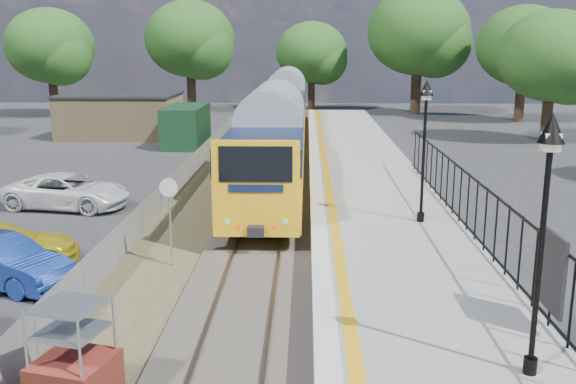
{
  "coord_description": "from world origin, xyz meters",
  "views": [
    {
      "loc": [
        1.54,
        -14.43,
        6.55
      ],
      "look_at": [
        0.96,
        5.38,
        2.0
      ],
      "focal_mm": 40.0,
      "sensor_mm": 36.0,
      "label": 1
    }
  ],
  "objects_px": {
    "victorian_lamp_north": "(425,118)",
    "car_white": "(68,191)",
    "victorian_lamp_south": "(547,185)",
    "brick_plinth": "(73,359)",
    "car_blue": "(1,262)",
    "speed_sign": "(169,208)",
    "car_yellow": "(0,246)",
    "train": "(282,115)"
  },
  "relations": [
    {
      "from": "victorian_lamp_north",
      "to": "car_white",
      "type": "relative_size",
      "value": 0.9
    },
    {
      "from": "victorian_lamp_south",
      "to": "brick_plinth",
      "type": "relative_size",
      "value": 2.21
    },
    {
      "from": "car_blue",
      "to": "victorian_lamp_north",
      "type": "bearing_deg",
      "value": -51.06
    },
    {
      "from": "speed_sign",
      "to": "car_yellow",
      "type": "distance_m",
      "value": 5.29
    },
    {
      "from": "car_blue",
      "to": "car_yellow",
      "type": "distance_m",
      "value": 1.73
    },
    {
      "from": "victorian_lamp_north",
      "to": "train",
      "type": "height_order",
      "value": "victorian_lamp_north"
    },
    {
      "from": "victorian_lamp_north",
      "to": "car_white",
      "type": "xyz_separation_m",
      "value": [
        -13.53,
        4.87,
        -3.59
      ]
    },
    {
      "from": "car_blue",
      "to": "car_yellow",
      "type": "height_order",
      "value": "car_blue"
    },
    {
      "from": "train",
      "to": "car_blue",
      "type": "bearing_deg",
      "value": -106.75
    },
    {
      "from": "train",
      "to": "car_yellow",
      "type": "bearing_deg",
      "value": -109.71
    },
    {
      "from": "car_yellow",
      "to": "car_white",
      "type": "height_order",
      "value": "car_white"
    },
    {
      "from": "brick_plinth",
      "to": "victorian_lamp_north",
      "type": "bearing_deg",
      "value": 51.11
    },
    {
      "from": "train",
      "to": "speed_sign",
      "type": "height_order",
      "value": "train"
    },
    {
      "from": "victorian_lamp_south",
      "to": "car_blue",
      "type": "height_order",
      "value": "victorian_lamp_south"
    },
    {
      "from": "victorian_lamp_north",
      "to": "car_blue",
      "type": "distance_m",
      "value": 13.29
    },
    {
      "from": "car_yellow",
      "to": "car_white",
      "type": "distance_m",
      "value": 7.17
    },
    {
      "from": "victorian_lamp_south",
      "to": "car_white",
      "type": "distance_m",
      "value": 20.56
    },
    {
      "from": "train",
      "to": "car_white",
      "type": "xyz_separation_m",
      "value": [
        -8.23,
        -14.21,
        -1.63
      ]
    },
    {
      "from": "victorian_lamp_south",
      "to": "victorian_lamp_north",
      "type": "height_order",
      "value": "same"
    },
    {
      "from": "victorian_lamp_south",
      "to": "car_yellow",
      "type": "xyz_separation_m",
      "value": [
        -13.15,
        7.72,
        -3.64
      ]
    },
    {
      "from": "victorian_lamp_south",
      "to": "train",
      "type": "relative_size",
      "value": 0.11
    },
    {
      "from": "victorian_lamp_north",
      "to": "car_blue",
      "type": "bearing_deg",
      "value": -162.53
    },
    {
      "from": "victorian_lamp_north",
      "to": "car_white",
      "type": "distance_m",
      "value": 14.82
    },
    {
      "from": "brick_plinth",
      "to": "car_yellow",
      "type": "distance_m",
      "value": 9.1
    },
    {
      "from": "victorian_lamp_south",
      "to": "car_yellow",
      "type": "distance_m",
      "value": 15.68
    },
    {
      "from": "train",
      "to": "car_white",
      "type": "relative_size",
      "value": 8.01
    },
    {
      "from": "victorian_lamp_south",
      "to": "train",
      "type": "distance_m",
      "value": 29.66
    },
    {
      "from": "brick_plinth",
      "to": "car_blue",
      "type": "distance_m",
      "value": 7.38
    },
    {
      "from": "train",
      "to": "speed_sign",
      "type": "xyz_separation_m",
      "value": [
        -2.5,
        -21.28,
        -0.47
      ]
    },
    {
      "from": "train",
      "to": "speed_sign",
      "type": "distance_m",
      "value": 21.43
    },
    {
      "from": "car_white",
      "to": "car_yellow",
      "type": "bearing_deg",
      "value": -165.93
    },
    {
      "from": "brick_plinth",
      "to": "car_yellow",
      "type": "bearing_deg",
      "value": 123.19
    },
    {
      "from": "brick_plinth",
      "to": "speed_sign",
      "type": "xyz_separation_m",
      "value": [
        0.18,
        7.69,
        0.87
      ]
    },
    {
      "from": "speed_sign",
      "to": "car_white",
      "type": "distance_m",
      "value": 9.18
    },
    {
      "from": "victorian_lamp_north",
      "to": "brick_plinth",
      "type": "xyz_separation_m",
      "value": [
        -7.98,
        -9.89,
        -3.3
      ]
    },
    {
      "from": "victorian_lamp_north",
      "to": "car_yellow",
      "type": "height_order",
      "value": "victorian_lamp_north"
    },
    {
      "from": "train",
      "to": "victorian_lamp_north",
      "type": "bearing_deg",
      "value": -74.48
    },
    {
      "from": "car_blue",
      "to": "car_white",
      "type": "xyz_separation_m",
      "value": [
        -1.33,
        8.71,
        0.01
      ]
    },
    {
      "from": "car_white",
      "to": "victorian_lamp_north",
      "type": "bearing_deg",
      "value": -100.36
    },
    {
      "from": "victorian_lamp_south",
      "to": "speed_sign",
      "type": "xyz_separation_m",
      "value": [
        -8.0,
        7.8,
        -2.43
      ]
    },
    {
      "from": "victorian_lamp_north",
      "to": "train",
      "type": "xyz_separation_m",
      "value": [
        -5.3,
        19.08,
        -1.96
      ]
    },
    {
      "from": "victorian_lamp_north",
      "to": "train",
      "type": "distance_m",
      "value": 19.9
    }
  ]
}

